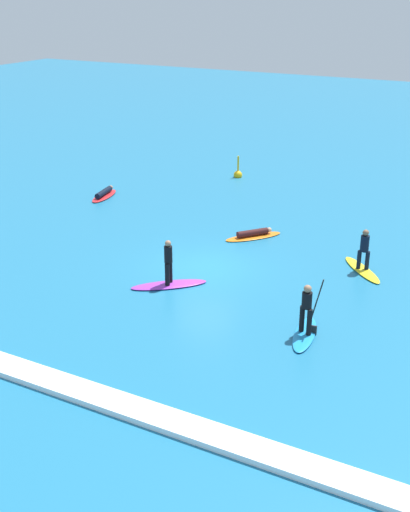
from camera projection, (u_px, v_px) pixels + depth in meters
name	position (u px, v px, depth m)	size (l,w,h in m)	color
ground_plane	(205.00, 267.00, 26.92)	(120.00, 120.00, 0.00)	#1E6B93
surfer_on_yellow_board	(363.00, 260.00, 26.41)	(2.32, 2.47, 1.77)	yellow
surfer_on_purple_board	(169.00, 276.00, 25.12)	(2.70, 2.52, 1.87)	purple
surfer_on_blue_board	(306.00, 323.00, 21.52)	(1.13, 2.58, 2.03)	#1E8CD1
surfer_on_orange_board	(254.00, 235.00, 30.05)	(2.33, 2.64, 0.38)	orange
surfer_on_red_board	(104.00, 194.00, 35.78)	(1.23, 2.57, 0.42)	red
marker_buoy	(238.00, 174.00, 39.41)	(0.52, 0.52, 1.41)	yellow
wave_crest	(49.00, 380.00, 19.09)	(20.79, 0.90, 0.18)	white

